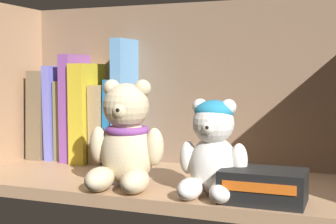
% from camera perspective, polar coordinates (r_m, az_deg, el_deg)
% --- Properties ---
extents(shelf_board, '(0.73, 0.28, 0.02)m').
position_cam_1_polar(shelf_board, '(0.84, 0.80, -8.52)').
color(shelf_board, '#A87F5B').
rests_on(shelf_board, ground).
extents(shelf_back_panel, '(0.76, 0.01, 0.34)m').
position_cam_1_polar(shelf_back_panel, '(0.96, 3.88, 2.66)').
color(shelf_back_panel, '#7D614A').
rests_on(shelf_back_panel, ground).
extents(book_0, '(0.04, 0.11, 0.19)m').
position_cam_1_polar(book_0, '(1.08, -13.80, -0.23)').
color(book_0, brown).
rests_on(book_0, shelf_board).
extents(book_1, '(0.02, 0.10, 0.20)m').
position_cam_1_polar(book_1, '(1.07, -12.48, -0.00)').
color(book_1, '#6468CC').
rests_on(book_1, shelf_board).
extents(book_2, '(0.02, 0.09, 0.16)m').
position_cam_1_polar(book_2, '(1.05, -11.47, -0.89)').
color(book_2, olive).
rests_on(book_2, shelf_board).
extents(book_3, '(0.02, 0.12, 0.22)m').
position_cam_1_polar(book_3, '(1.04, -10.31, 0.55)').
color(book_3, '#7B4396').
rests_on(book_3, shelf_board).
extents(book_4, '(0.03, 0.14, 0.20)m').
position_cam_1_polar(book_4, '(1.02, -8.79, -0.02)').
color(book_4, gold).
rests_on(book_4, shelf_board).
extents(book_5, '(0.03, 0.11, 0.16)m').
position_cam_1_polar(book_5, '(1.01, -7.17, -1.30)').
color(book_5, tan).
rests_on(book_5, shelf_board).
extents(book_6, '(0.02, 0.10, 0.17)m').
position_cam_1_polar(book_6, '(1.00, -5.91, -1.02)').
color(book_6, '#226DB2').
rests_on(book_6, shelf_board).
extents(book_7, '(0.02, 0.11, 0.25)m').
position_cam_1_polar(book_7, '(0.98, -4.71, 1.23)').
color(book_7, '#5E99CF').
rests_on(book_7, shelf_board).
extents(teddy_bear_larger, '(0.13, 0.13, 0.17)m').
position_cam_1_polar(teddy_bear_larger, '(0.78, -4.98, -3.39)').
color(teddy_bear_larger, beige).
rests_on(teddy_bear_larger, shelf_board).
extents(teddy_bear_smaller, '(0.10, 0.10, 0.14)m').
position_cam_1_polar(teddy_bear_smaller, '(0.72, 5.24, -4.45)').
color(teddy_bear_smaller, white).
rests_on(teddy_bear_smaller, shelf_board).
extents(small_product_box, '(0.12, 0.08, 0.05)m').
position_cam_1_polar(small_product_box, '(0.70, 11.08, -8.48)').
color(small_product_box, black).
rests_on(small_product_box, shelf_board).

